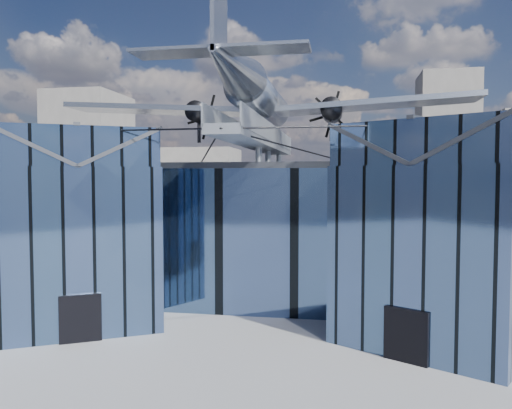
# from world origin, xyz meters

# --- Properties ---
(ground_plane) EXTENTS (120.00, 120.00, 0.00)m
(ground_plane) POSITION_xyz_m (0.00, 0.00, 0.00)
(ground_plane) COLOR gray
(museum) EXTENTS (32.88, 24.50, 17.60)m
(museum) POSITION_xyz_m (0.00, 5.82, 5.54)
(museum) COLOR #415A84
(museum) RESTS_ON ground
(bg_towers) EXTENTS (77.00, 24.50, 26.00)m
(bg_towers) POSITION_xyz_m (1.45, 50.49, 10.01)
(bg_towers) COLOR slate
(bg_towers) RESTS_ON ground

